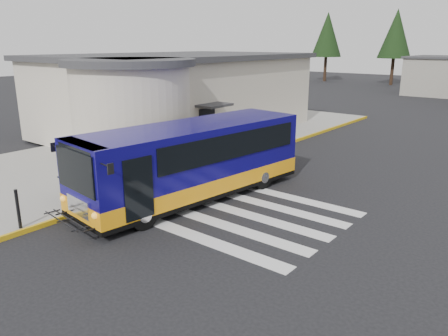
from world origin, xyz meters
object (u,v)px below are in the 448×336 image
Objects in this scene: transit_bus at (192,164)px; bollard at (18,209)px; pedestrian_b at (65,176)px; pedestrian_a at (106,173)px.

transit_bus is 8.09× the size of bollard.
pedestrian_b is 1.27× the size of bollard.
transit_bus reaches higher than pedestrian_b.
pedestrian_a reaches higher than pedestrian_b.
bollard is at bearing 165.10° from pedestrian_a.
pedestrian_b is at bearing -130.92° from transit_bus.
transit_bus is 6.01m from bollard.
pedestrian_a is (-2.27, -2.20, -0.29)m from transit_bus.
bollard is (0.30, -3.45, -0.27)m from pedestrian_a.
pedestrian_a is 1.12× the size of pedestrian_b.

